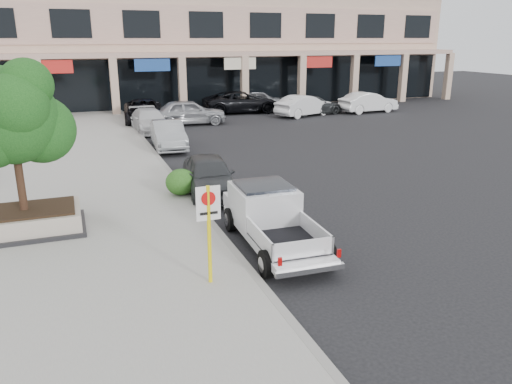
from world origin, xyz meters
The scene contains 19 objects.
ground centered at (0.00, 0.00, 0.00)m, with size 120.00×120.00×0.00m, color black.
sidewalk centered at (-5.50, 6.00, 0.07)m, with size 8.00×52.00×0.15m, color gray.
curb centered at (-1.55, 6.00, 0.07)m, with size 0.20×52.00×0.15m, color gray.
strip_mall centered at (8.00, 33.93, 4.75)m, with size 40.55×12.43×9.50m.
planter centered at (-6.75, 3.90, 0.48)m, with size 3.20×2.20×0.68m.
planter_tree centered at (-6.62, 4.05, 3.41)m, with size 2.90×2.55×4.00m.
no_parking_sign centered at (-2.61, -0.99, 1.63)m, with size 0.55×0.09×2.30m.
hedge centered at (-1.80, 5.83, 0.62)m, with size 1.10×0.99×0.94m, color #1E4413.
pickup_truck centered at (-0.35, 0.67, 0.78)m, with size 1.84×4.97×1.57m, color silver, non-canonical shape.
curb_car_a centered at (-0.71, 6.02, 0.71)m, with size 1.69×4.19×1.43m, color #303235.
curb_car_b centered at (-0.60, 14.41, 0.71)m, with size 1.51×4.32×1.42m, color #96999D.
curb_car_c centered at (-0.73, 19.74, 0.68)m, with size 1.89×4.65×1.35m, color silver.
curb_car_d centered at (-0.54, 23.17, 0.78)m, with size 2.58×5.59×1.55m, color black.
lot_car_a centered at (2.11, 21.37, 0.83)m, with size 1.96×4.87×1.66m, color #9D9FA4.
lot_car_b centered at (10.90, 22.16, 0.76)m, with size 1.61×4.63×1.53m, color silver.
lot_car_c centered at (11.81, 22.62, 0.70)m, with size 1.97×4.85×1.41m, color #292C2D.
lot_car_d centered at (7.17, 25.36, 0.82)m, with size 2.71×5.88×1.63m, color black.
lot_car_e centered at (9.53, 27.41, 0.68)m, with size 1.61×4.00×1.36m, color gray.
lot_car_f centered at (16.37, 22.15, 0.77)m, with size 1.62×4.65×1.53m, color silver.
Camera 1 is at (-5.25, -11.03, 5.51)m, focal length 35.00 mm.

